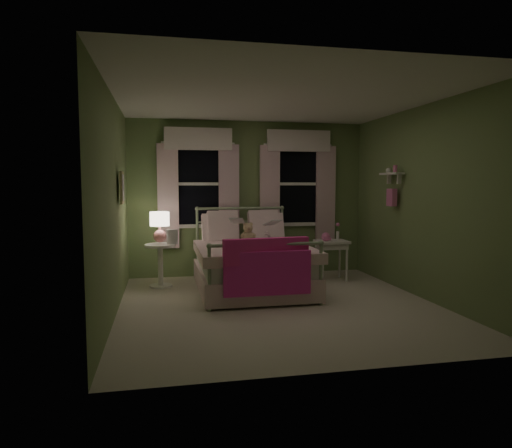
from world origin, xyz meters
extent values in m
plane|color=beige|center=(0.00, 0.00, 0.00)|extent=(4.20, 4.20, 0.00)
plane|color=white|center=(0.00, 0.00, 2.60)|extent=(4.20, 4.20, 0.00)
plane|color=#708C54|center=(0.00, 2.10, 1.30)|extent=(4.00, 0.00, 4.00)
plane|color=#708C54|center=(0.00, -2.10, 1.30)|extent=(4.00, 0.00, 4.00)
plane|color=#708C54|center=(-2.00, 0.00, 1.30)|extent=(0.00, 4.20, 4.20)
plane|color=#708C54|center=(2.00, 0.00, 1.30)|extent=(0.00, 4.20, 4.20)
cube|color=white|center=(-0.18, 0.89, 0.42)|extent=(1.44, 1.94, 0.26)
cube|color=white|center=(-0.18, 0.89, 0.18)|extent=(1.54, 2.02, 0.30)
cube|color=white|center=(-0.18, 0.74, 0.60)|extent=(1.58, 1.75, 0.14)
cylinder|color=#9EB793|center=(-0.87, 0.89, 0.30)|extent=(0.04, 1.90, 0.04)
cylinder|color=#9EB793|center=(0.51, 0.89, 0.30)|extent=(0.04, 1.90, 0.04)
cylinder|color=#9EB793|center=(-0.89, 1.86, 0.57)|extent=(0.04, 0.04, 1.15)
cylinder|color=#9EB793|center=(0.53, 1.86, 0.57)|extent=(0.04, 0.04, 1.15)
sphere|color=#9EB793|center=(-0.89, 1.86, 1.15)|extent=(0.07, 0.07, 0.07)
sphere|color=#9EB793|center=(0.53, 1.86, 1.15)|extent=(0.07, 0.07, 0.07)
cylinder|color=#9EB793|center=(-0.18, 1.86, 1.15)|extent=(1.42, 0.04, 0.04)
cylinder|color=#9EB793|center=(-0.18, 1.86, 0.93)|extent=(1.38, 0.03, 0.03)
cylinder|color=#9EB793|center=(-0.89, -0.08, 0.40)|extent=(0.04, 0.04, 0.80)
cylinder|color=#9EB793|center=(0.53, -0.08, 0.40)|extent=(0.04, 0.04, 0.80)
sphere|color=#9EB793|center=(-0.89, -0.08, 0.80)|extent=(0.07, 0.07, 0.07)
sphere|color=#9EB793|center=(0.53, -0.08, 0.80)|extent=(0.07, 0.07, 0.07)
cylinder|color=#9EB793|center=(-0.18, -0.08, 0.80)|extent=(1.42, 0.04, 0.04)
cube|color=white|center=(-0.56, 1.59, 0.80)|extent=(0.55, 0.32, 0.57)
cube|color=white|center=(0.20, 1.59, 0.80)|extent=(0.55, 0.32, 0.57)
cube|color=white|center=(-0.51, 1.59, 0.88)|extent=(0.48, 0.30, 0.51)
cube|color=white|center=(0.15, 1.59, 0.88)|extent=(0.48, 0.30, 0.51)
cube|color=#F53092|center=(-0.18, -0.08, 0.72)|extent=(1.10, 0.22, 0.32)
cube|color=#F22FA7|center=(-0.18, -0.15, 0.45)|extent=(1.10, 0.04, 0.55)
imported|color=#F7D1DD|center=(-0.46, 1.34, 0.91)|extent=(0.27, 0.20, 0.68)
imported|color=#F7D1DD|center=(0.10, 1.34, 0.89)|extent=(0.38, 0.34, 0.64)
imported|color=beige|center=(-0.46, 1.09, 0.96)|extent=(0.23, 0.17, 0.26)
imported|color=beige|center=(0.10, 1.09, 0.92)|extent=(0.22, 0.17, 0.26)
sphere|color=tan|center=(-0.18, 1.19, 0.75)|extent=(0.20, 0.20, 0.20)
sphere|color=tan|center=(-0.18, 1.17, 0.89)|extent=(0.14, 0.14, 0.14)
sphere|color=tan|center=(-0.23, 1.17, 0.95)|extent=(0.06, 0.06, 0.06)
sphere|color=tan|center=(-0.14, 1.17, 0.95)|extent=(0.06, 0.06, 0.06)
sphere|color=tan|center=(-0.26, 1.16, 0.77)|extent=(0.08, 0.08, 0.08)
sphere|color=tan|center=(-0.10, 1.16, 0.77)|extent=(0.08, 0.08, 0.08)
sphere|color=#8C6B51|center=(-0.18, 1.12, 0.89)|extent=(0.05, 0.05, 0.05)
cylinder|color=white|center=(-1.49, 1.39, 0.63)|extent=(0.46, 0.46, 0.04)
cylinder|color=white|center=(-1.49, 1.39, 0.32)|extent=(0.08, 0.08, 0.60)
cylinder|color=white|center=(-1.49, 1.39, 0.01)|extent=(0.34, 0.34, 0.03)
sphere|color=#D77F81|center=(-1.49, 1.39, 0.77)|extent=(0.19, 0.19, 0.19)
cylinder|color=pink|center=(-1.49, 1.39, 0.89)|extent=(0.03, 0.03, 0.11)
cylinder|color=#FFEAC6|center=(-1.49, 1.39, 1.03)|extent=(0.29, 0.29, 0.21)
imported|color=beige|center=(-1.39, 1.31, 0.66)|extent=(0.20, 0.25, 0.02)
cube|color=white|center=(1.19, 1.29, 0.63)|extent=(0.50, 0.40, 0.04)
cube|color=white|center=(1.19, 1.29, 0.56)|extent=(0.44, 0.34, 0.08)
cylinder|color=white|center=(0.99, 1.14, 0.31)|extent=(0.04, 0.04, 0.60)
cylinder|color=white|center=(1.39, 1.14, 0.31)|extent=(0.04, 0.04, 0.60)
cylinder|color=white|center=(0.99, 1.44, 0.31)|extent=(0.04, 0.04, 0.60)
cylinder|color=white|center=(1.39, 1.44, 0.31)|extent=(0.04, 0.04, 0.60)
sphere|color=pink|center=(1.09, 1.29, 0.71)|extent=(0.14, 0.14, 0.14)
cube|color=pink|center=(1.09, 1.20, 0.69)|extent=(0.10, 0.05, 0.04)
cylinder|color=white|center=(1.31, 1.34, 0.72)|extent=(0.05, 0.05, 0.14)
cylinder|color=#4C7F3F|center=(1.31, 1.34, 0.83)|extent=(0.01, 0.01, 0.12)
sphere|color=pink|center=(1.31, 1.34, 0.90)|extent=(0.06, 0.06, 0.06)
cube|color=black|center=(-0.85, 2.08, 1.55)|extent=(0.76, 0.02, 1.35)
cube|color=white|center=(-0.85, 2.06, 2.25)|extent=(0.84, 0.05, 0.06)
cube|color=white|center=(-0.85, 2.06, 0.85)|extent=(0.84, 0.05, 0.06)
cube|color=white|center=(-1.25, 2.06, 1.55)|extent=(0.06, 0.05, 1.40)
cube|color=white|center=(-0.45, 2.06, 1.55)|extent=(0.06, 0.05, 1.40)
cube|color=white|center=(-0.85, 2.06, 1.55)|extent=(0.76, 0.04, 0.05)
cube|color=white|center=(-1.35, 2.02, 1.35)|extent=(0.34, 0.06, 1.70)
cube|color=silver|center=(-0.35, 2.02, 1.35)|extent=(0.34, 0.06, 1.70)
cube|color=white|center=(-0.85, 2.00, 2.28)|extent=(1.10, 0.08, 0.36)
cylinder|color=white|center=(-0.85, 2.04, 2.22)|extent=(1.20, 0.03, 0.03)
cube|color=black|center=(0.85, 2.08, 1.55)|extent=(0.76, 0.02, 1.35)
cube|color=white|center=(0.85, 2.06, 2.25)|extent=(0.84, 0.05, 0.06)
cube|color=white|center=(0.85, 2.06, 0.85)|extent=(0.84, 0.05, 0.06)
cube|color=white|center=(0.45, 2.06, 1.55)|extent=(0.06, 0.05, 1.40)
cube|color=white|center=(1.25, 2.06, 1.55)|extent=(0.06, 0.05, 1.40)
cube|color=white|center=(0.85, 2.06, 1.55)|extent=(0.76, 0.04, 0.05)
cube|color=silver|center=(0.35, 2.02, 1.35)|extent=(0.34, 0.06, 1.70)
cube|color=silver|center=(1.35, 2.02, 1.35)|extent=(0.34, 0.06, 1.70)
cube|color=white|center=(0.85, 2.00, 2.28)|extent=(1.10, 0.08, 0.36)
cylinder|color=white|center=(0.85, 2.04, 2.22)|extent=(1.20, 0.03, 0.03)
cube|color=white|center=(1.89, 0.70, 1.70)|extent=(0.15, 0.50, 0.03)
cube|color=white|center=(1.93, 0.55, 1.62)|extent=(0.06, 0.03, 0.14)
cube|color=white|center=(1.93, 0.85, 1.62)|extent=(0.06, 0.03, 0.14)
cylinder|color=pink|center=(1.89, 0.60, 1.77)|extent=(0.06, 0.06, 0.10)
sphere|color=white|center=(1.89, 0.80, 1.75)|extent=(0.08, 0.08, 0.08)
cube|color=pink|center=(1.90, 0.70, 1.35)|extent=(0.08, 0.18, 0.26)
cube|color=beige|center=(-1.95, 0.60, 1.50)|extent=(0.03, 0.32, 0.42)
cube|color=silver|center=(-1.94, 0.60, 1.50)|extent=(0.01, 0.25, 0.34)
camera|label=1|loc=(-1.43, -5.53, 1.55)|focal=32.00mm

